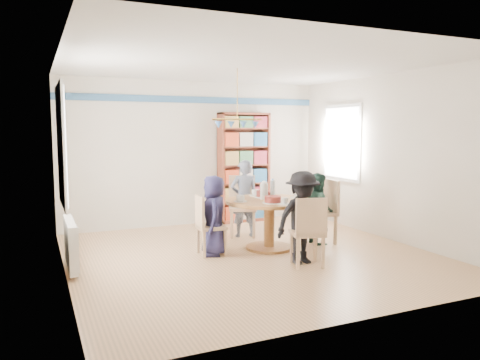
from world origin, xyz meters
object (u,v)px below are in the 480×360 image
chair_right (324,208)px  person_right (318,208)px  dining_table (269,212)px  person_near (302,218)px  chair_left (207,223)px  chair_far (242,203)px  bookshelf (244,168)px  person_left (214,215)px  radiator (71,243)px  person_far (244,198)px  chair_near (309,229)px

chair_right → person_right: bearing=-179.4°
dining_table → person_near: size_ratio=1.04×
chair_left → chair_right: 1.98m
dining_table → chair_right: (0.99, -0.01, -0.00)m
chair_far → bookshelf: bookshelf is taller
chair_left → chair_far: (1.00, 0.97, 0.08)m
chair_left → person_left: bearing=-12.9°
dining_table → person_left: (-0.88, 0.01, 0.02)m
radiator → person_far: 2.95m
dining_table → bookshelf: 2.23m
dining_table → chair_left: (-0.99, 0.04, -0.08)m
chair_left → person_left: 0.15m
radiator → bookshelf: 3.99m
chair_right → person_left: person_left is taller
dining_table → chair_near: (0.03, -1.06, -0.04)m
chair_left → person_right: 1.86m
chair_far → radiator: bearing=-161.6°
person_far → person_right: bearing=144.0°
person_right → person_far: bearing=56.3°
chair_far → dining_table: bearing=-90.4°
radiator → chair_far: chair_far is taller
chair_near → bookshelf: 3.25m
radiator → chair_right: chair_right is taller
person_far → person_near: 1.76m
person_left → chair_far: bearing=154.6°
chair_near → person_right: (0.83, 1.05, 0.05)m
person_left → person_right: bearing=105.7°
person_left → bookshelf: bearing=162.2°
chair_left → chair_far: chair_far is taller
person_near → chair_near: bearing=-100.2°
chair_left → bookshelf: bookshelf is taller
person_left → person_far: 1.24m
person_right → dining_table: bearing=101.4°
bookshelf → chair_far: bearing=-115.7°
radiator → chair_left: bearing=-0.9°
chair_near → person_far: (-0.04, 1.95, 0.14)m
chair_right → chair_left: bearing=178.7°
chair_near → person_left: 1.41m
chair_left → person_left: person_left is taller
person_right → person_near: person_near is taller
chair_far → person_far: (-0.02, -0.12, 0.09)m
dining_table → person_far: size_ratio=1.00×
chair_near → person_near: person_near is taller
chair_near → person_far: 1.96m
chair_near → person_left: bearing=130.4°
radiator → person_left: size_ratio=0.87×
chair_left → chair_near: bearing=-47.1°
person_near → chair_right: bearing=37.2°
person_left → person_right: (1.75, -0.02, -0.01)m
chair_far → person_far: bearing=-98.5°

